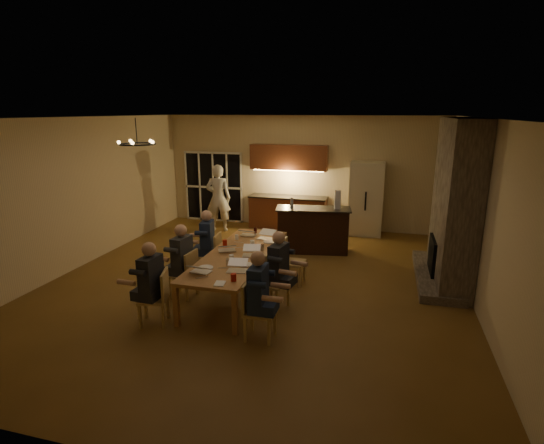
{
  "coord_description": "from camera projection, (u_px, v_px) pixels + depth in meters",
  "views": [
    {
      "loc": [
        2.37,
        -7.45,
        3.33
      ],
      "look_at": [
        0.28,
        0.3,
        1.21
      ],
      "focal_mm": 28.0,
      "sensor_mm": 36.0,
      "label": 1
    }
  ],
  "objects": [
    {
      "name": "redcup_near",
      "position": [
        234.0,
        277.0,
        6.6
      ],
      "size": [
        0.09,
        0.09,
        0.12
      ],
      "primitive_type": "cylinder",
      "color": "#B0170B",
      "rests_on": "dining_table"
    },
    {
      "name": "laptop_a",
      "position": [
        201.0,
        266.0,
        6.95
      ],
      "size": [
        0.36,
        0.32,
        0.23
      ],
      "primitive_type": null,
      "rotation": [
        0.0,
        0.0,
        3.0
      ],
      "color": "silver",
      "rests_on": "dining_table"
    },
    {
      "name": "right_wall",
      "position": [
        486.0,
        219.0,
        6.98
      ],
      "size": [
        0.04,
        9.0,
        3.2
      ],
      "primitive_type": "cube",
      "color": "tan",
      "rests_on": "ground"
    },
    {
      "name": "person_left_mid",
      "position": [
        182.0,
        261.0,
        7.65
      ],
      "size": [
        0.66,
        0.66,
        1.38
      ],
      "primitive_type": null,
      "rotation": [
        0.0,
        0.0,
        -1.67
      ],
      "color": "#32363B",
      "rests_on": "ground"
    },
    {
      "name": "chair_right_mid",
      "position": [
        274.0,
        283.0,
        7.31
      ],
      "size": [
        0.56,
        0.56,
        0.89
      ],
      "primitive_type": null,
      "rotation": [
        0.0,
        0.0,
        1.23
      ],
      "color": "tan",
      "rests_on": "ground"
    },
    {
      "name": "floor",
      "position": [
        255.0,
        284.0,
        8.4
      ],
      "size": [
        9.0,
        9.0,
        0.0
      ],
      "primitive_type": "plane",
      "color": "brown",
      "rests_on": "ground"
    },
    {
      "name": "laptop_b",
      "position": [
        237.0,
        265.0,
        6.98
      ],
      "size": [
        0.36,
        0.33,
        0.23
      ],
      "primitive_type": null,
      "rotation": [
        0.0,
        0.0,
        0.16
      ],
      "color": "silver",
      "rests_on": "dining_table"
    },
    {
      "name": "mug_back",
      "position": [
        237.0,
        237.0,
        8.73
      ],
      "size": [
        0.08,
        0.08,
        0.1
      ],
      "primitive_type": "cylinder",
      "color": "white",
      "rests_on": "dining_table"
    },
    {
      "name": "chair_right_near",
      "position": [
        260.0,
        311.0,
        6.29
      ],
      "size": [
        0.44,
        0.44,
        0.89
      ],
      "primitive_type": null,
      "rotation": [
        0.0,
        0.0,
        1.58
      ],
      "color": "tan",
      "rests_on": "ground"
    },
    {
      "name": "bar_blender",
      "position": [
        337.0,
        200.0,
        9.95
      ],
      "size": [
        0.16,
        0.16,
        0.43
      ],
      "primitive_type": "cube",
      "rotation": [
        0.0,
        0.0,
        0.21
      ],
      "color": "silver",
      "rests_on": "bar_island"
    },
    {
      "name": "can_cola",
      "position": [
        255.0,
        230.0,
        9.2
      ],
      "size": [
        0.07,
        0.07,
        0.12
      ],
      "primitive_type": "cylinder",
      "color": "#3F0F0C",
      "rests_on": "dining_table"
    },
    {
      "name": "refrigerator",
      "position": [
        366.0,
        199.0,
        11.54
      ],
      "size": [
        0.9,
        0.68,
        2.0
      ],
      "primitive_type": "cube",
      "color": "beige",
      "rests_on": "ground"
    },
    {
      "name": "dining_table",
      "position": [
        239.0,
        272.0,
        7.99
      ],
      "size": [
        1.1,
        3.25,
        0.75
      ],
      "primitive_type": "cube",
      "color": "#B27447",
      "rests_on": "ground"
    },
    {
      "name": "redcup_mid",
      "position": [
        225.0,
        243.0,
        8.32
      ],
      "size": [
        0.09,
        0.09,
        0.12
      ],
      "primitive_type": "cylinder",
      "color": "#B0170B",
      "rests_on": "dining_table"
    },
    {
      "name": "chair_left_mid",
      "position": [
        182.0,
        274.0,
        7.72
      ],
      "size": [
        0.47,
        0.47,
        0.89
      ],
      "primitive_type": null,
      "rotation": [
        0.0,
        0.0,
        -1.65
      ],
      "color": "tan",
      "rests_on": "ground"
    },
    {
      "name": "french_doors",
      "position": [
        214.0,
        187.0,
        12.99
      ],
      "size": [
        1.86,
        0.08,
        2.1
      ],
      "primitive_type": "cube",
      "color": "black",
      "rests_on": "ground"
    },
    {
      "name": "fireplace",
      "position": [
        455.0,
        203.0,
        8.18
      ],
      "size": [
        0.58,
        2.5,
        3.2
      ],
      "primitive_type": "cube",
      "color": "#6E6257",
      "rests_on": "ground"
    },
    {
      "name": "can_right",
      "position": [
        262.0,
        247.0,
        8.04
      ],
      "size": [
        0.07,
        0.07,
        0.12
      ],
      "primitive_type": "cylinder",
      "color": "#B2B2B7",
      "rests_on": "dining_table"
    },
    {
      "name": "kitchenette",
      "position": [
        288.0,
        187.0,
        12.09
      ],
      "size": [
        2.24,
        0.68,
        2.4
      ],
      "primitive_type": null,
      "color": "brown",
      "rests_on": "ground"
    },
    {
      "name": "can_silver",
      "position": [
        228.0,
        262.0,
        7.28
      ],
      "size": [
        0.07,
        0.07,
        0.12
      ],
      "primitive_type": "cylinder",
      "color": "#B2B2B7",
      "rests_on": "dining_table"
    },
    {
      "name": "chair_right_far",
      "position": [
        293.0,
        262.0,
        8.34
      ],
      "size": [
        0.46,
        0.46,
        0.89
      ],
      "primitive_type": null,
      "rotation": [
        0.0,
        0.0,
        1.52
      ],
      "color": "tan",
      "rests_on": "ground"
    },
    {
      "name": "bar_bottle",
      "position": [
        292.0,
        202.0,
        10.13
      ],
      "size": [
        0.07,
        0.07,
        0.24
      ],
      "primitive_type": "cylinder",
      "color": "#99999E",
      "rests_on": "bar_island"
    },
    {
      "name": "laptop_f",
      "position": [
        266.0,
        234.0,
        8.75
      ],
      "size": [
        0.36,
        0.33,
        0.23
      ],
      "primitive_type": null,
      "rotation": [
        0.0,
        0.0,
        -0.18
      ],
      "color": "silver",
      "rests_on": "dining_table"
    },
    {
      "name": "plate_far",
      "position": [
        270.0,
        242.0,
        8.56
      ],
      "size": [
        0.25,
        0.25,
        0.02
      ],
      "primitive_type": "cylinder",
      "color": "white",
      "rests_on": "dining_table"
    },
    {
      "name": "ceiling",
      "position": [
        253.0,
        117.0,
        7.58
      ],
      "size": [
        8.0,
        9.0,
        0.04
      ],
      "primitive_type": "cube",
      "color": "white",
      "rests_on": "back_wall"
    },
    {
      "name": "bar_island",
      "position": [
        313.0,
        230.0,
        10.21
      ],
      "size": [
        1.85,
        0.96,
        1.08
      ],
      "primitive_type": "cube",
      "rotation": [
        0.0,
        0.0,
        0.16
      ],
      "color": "black",
      "rests_on": "ground"
    },
    {
      "name": "notepad",
      "position": [
        220.0,
        283.0,
        6.5
      ],
      "size": [
        0.19,
        0.24,
        0.01
      ],
      "primitive_type": "cube",
      "rotation": [
        0.0,
        0.0,
        0.16
      ],
      "color": "white",
      "rests_on": "dining_table"
    },
    {
      "name": "mug_mid",
      "position": [
        252.0,
        243.0,
        8.35
      ],
      "size": [
        0.09,
        0.09,
        0.1
      ],
      "primitive_type": "cylinder",
      "color": "white",
      "rests_on": "dining_table"
    },
    {
      "name": "laptop_e",
      "position": [
        248.0,
        230.0,
        9.0
      ],
      "size": [
        0.32,
        0.28,
        0.23
      ],
      "primitive_type": null,
      "rotation": [
        0.0,
        0.0,
        3.14
      ],
      "color": "silver",
      "rests_on": "dining_table"
    },
    {
      "name": "plate_left",
      "position": [
        206.0,
        268.0,
        7.15
      ],
      "size": [
        0.26,
        0.26,
        0.02
      ],
      "primitive_type": "cylinder",
      "color": "white",
      "rests_on": "dining_table"
    },
    {
      "name": "standing_person",
      "position": [
        218.0,
        198.0,
        11.91
      ],
      "size": [
        0.76,
        0.57,
        1.89
      ],
      "primitive_type": "imported",
      "rotation": [
        0.0,
        0.0,
        3.33
      ],
      "color": "silver",
      "rests_on": "ground"
    },
    {
      "name": "laptop_c",
      "position": [
        227.0,
        245.0,
        8.01
      ],
      "size": [
        0.41,
        0.39,
        0.23
      ],
      "primitive_type": null,
      "rotation": [
        0.0,
        0.0,
        3.61
      ],
      "color": "silver",
      "rests_on": "dining_table"
    },
    {
      "name": "person_left_far",
      "position": [
        208.0,
        243.0,
        8.71
      ],
      "size": [
        0.7,
        0.7,
        1.38
      ],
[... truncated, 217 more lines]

